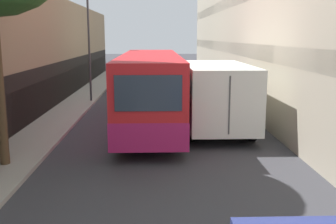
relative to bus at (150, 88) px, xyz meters
name	(u,v)px	position (x,y,z in m)	size (l,w,h in m)	color
ground_plane	(163,144)	(0.46, -3.39, -1.64)	(150.00, 150.00, 0.00)	#38383D
sidewalk_left	(31,144)	(-4.29, -3.39, -1.57)	(1.90, 60.00, 0.13)	#9E998E
bus	(150,88)	(0.00, 0.00, 0.00)	(2.46, 11.72, 3.09)	red
box_truck	(213,92)	(2.69, -0.49, -0.12)	(2.50, 7.93, 2.75)	silver
panel_van	(138,75)	(-1.01, 11.10, -0.51)	(1.97, 4.62, 2.03)	silver
street_lamp	(88,20)	(-3.59, 5.88, 3.15)	(0.36, 0.80, 6.70)	#38383D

